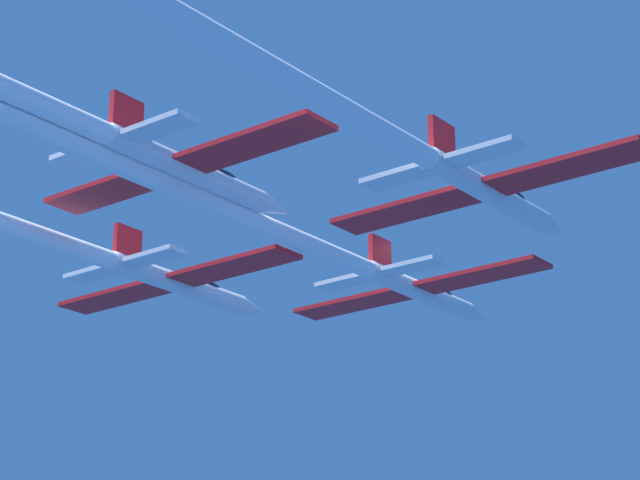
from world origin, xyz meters
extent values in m
cylinder|color=white|center=(-0.77, 0.60, -0.05)|extent=(1.06, 9.66, 1.06)
cone|color=white|center=(-0.77, 6.50, -0.05)|extent=(1.04, 2.13, 1.04)
ellipsoid|color=black|center=(-0.77, 2.73, 0.41)|extent=(0.74, 1.93, 0.53)
cube|color=red|center=(-4.97, 0.12, -0.05)|extent=(7.34, 2.13, 0.23)
cube|color=red|center=(3.43, 0.12, -0.05)|extent=(7.34, 2.13, 0.23)
cube|color=red|center=(-0.77, -3.26, 1.26)|extent=(0.28, 1.74, 1.55)
cube|color=white|center=(-2.95, -3.45, -0.05)|extent=(3.30, 1.28, 0.23)
cube|color=white|center=(1.41, -3.45, -0.05)|extent=(3.30, 1.28, 0.23)
cylinder|color=white|center=(-0.77, -24.78, -0.05)|extent=(0.96, 41.12, 0.96)
cylinder|color=white|center=(-8.95, -10.03, -0.67)|extent=(1.06, 9.66, 1.06)
cone|color=white|center=(-8.95, -4.13, -0.67)|extent=(1.04, 2.13, 1.04)
ellipsoid|color=black|center=(-8.95, -7.90, -0.22)|extent=(0.74, 1.93, 0.53)
cube|color=red|center=(-13.15, -10.51, -0.67)|extent=(7.34, 2.13, 0.23)
cube|color=red|center=(-4.75, -10.51, -0.67)|extent=(7.34, 2.13, 0.23)
cube|color=red|center=(-8.95, -13.89, 0.64)|extent=(0.28, 1.74, 1.55)
cube|color=white|center=(-11.13, -14.08, -0.67)|extent=(3.30, 1.28, 0.23)
cube|color=white|center=(-6.76, -14.08, -0.67)|extent=(3.30, 1.28, 0.23)
cylinder|color=white|center=(9.73, -9.56, 0.07)|extent=(1.06, 9.66, 1.06)
cone|color=white|center=(9.73, -3.67, 0.07)|extent=(1.04, 2.13, 1.04)
ellipsoid|color=black|center=(9.73, -7.44, 0.52)|extent=(0.74, 1.93, 0.53)
cube|color=red|center=(5.53, -10.05, 0.07)|extent=(7.34, 2.13, 0.23)
cube|color=red|center=(13.94, -10.05, 0.07)|extent=(7.34, 2.13, 0.23)
cube|color=red|center=(9.73, -13.43, 1.37)|extent=(0.28, 1.74, 1.55)
cube|color=white|center=(7.55, -13.62, 0.07)|extent=(3.30, 1.28, 0.23)
cube|color=white|center=(11.92, -13.62, 0.07)|extent=(3.30, 1.28, 0.23)
cylinder|color=white|center=(-0.17, -18.64, 0.72)|extent=(1.06, 9.66, 1.06)
cone|color=white|center=(-0.17, -12.75, 0.72)|extent=(1.04, 2.13, 1.04)
ellipsoid|color=black|center=(-0.17, -16.52, 1.17)|extent=(0.74, 1.93, 0.53)
cube|color=red|center=(-4.37, -19.13, 0.72)|extent=(7.34, 2.13, 0.23)
cube|color=red|center=(4.03, -19.13, 0.72)|extent=(7.34, 2.13, 0.23)
cube|color=red|center=(-0.17, -22.51, 2.02)|extent=(0.28, 1.74, 1.55)
cube|color=white|center=(-2.35, -22.70, 0.72)|extent=(3.30, 1.28, 0.23)
cube|color=white|center=(2.02, -22.70, 0.72)|extent=(3.30, 1.28, 0.23)
camera|label=1|loc=(36.61, -56.25, -21.30)|focal=72.15mm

